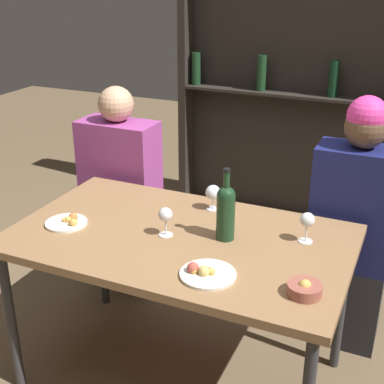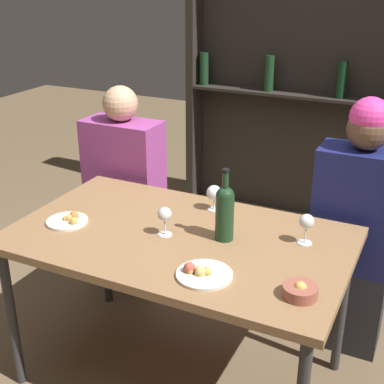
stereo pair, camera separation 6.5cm
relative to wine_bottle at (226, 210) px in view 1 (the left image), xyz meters
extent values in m
plane|color=brown|center=(-0.18, -0.05, -0.88)|extent=(10.00, 10.00, 0.00)
cube|color=olive|center=(-0.18, -0.05, -0.15)|extent=(1.43, 0.85, 0.04)
cylinder|color=#2D2D30|center=(-0.84, -0.42, -0.52)|extent=(0.04, 0.04, 0.71)
cylinder|color=#2D2D30|center=(-0.84, 0.31, -0.52)|extent=(0.04, 0.04, 0.71)
cylinder|color=#2D2D30|center=(0.47, 0.31, -0.52)|extent=(0.04, 0.04, 0.71)
cube|color=#28231E|center=(-0.18, 1.98, 0.26)|extent=(1.71, 0.02, 2.28)
cube|color=#28231E|center=(-1.04, 1.87, 0.26)|extent=(0.06, 0.18, 2.28)
cube|color=#28231E|center=(-0.18, 1.87, 0.07)|extent=(1.63, 0.18, 0.02)
cylinder|color=#19381E|center=(-0.95, 1.87, 0.20)|extent=(0.07, 0.07, 0.24)
cylinder|color=#19381E|center=(-0.44, 1.87, 0.21)|extent=(0.07, 0.07, 0.25)
cylinder|color=black|center=(0.07, 1.87, 0.20)|extent=(0.07, 0.07, 0.25)
cylinder|color=#19381E|center=(0.00, 0.00, -0.03)|extent=(0.08, 0.08, 0.19)
sphere|color=#19381E|center=(0.00, 0.00, 0.06)|extent=(0.08, 0.08, 0.08)
cylinder|color=#19381E|center=(0.00, 0.00, 0.12)|extent=(0.03, 0.03, 0.10)
cylinder|color=black|center=(0.00, 0.00, 0.17)|extent=(0.03, 0.03, 0.01)
cylinder|color=silver|center=(-0.24, -0.08, -0.13)|extent=(0.06, 0.06, 0.00)
cylinder|color=silver|center=(-0.24, -0.08, -0.09)|extent=(0.01, 0.01, 0.08)
sphere|color=silver|center=(-0.24, -0.08, -0.03)|extent=(0.06, 0.06, 0.06)
cylinder|color=silver|center=(-0.15, 0.25, -0.13)|extent=(0.06, 0.06, 0.00)
cylinder|color=silver|center=(-0.15, 0.25, -0.10)|extent=(0.01, 0.01, 0.06)
sphere|color=silver|center=(-0.15, 0.25, -0.05)|extent=(0.07, 0.07, 0.07)
cylinder|color=silver|center=(0.31, 0.11, -0.13)|extent=(0.06, 0.06, 0.00)
cylinder|color=silver|center=(0.31, 0.11, -0.09)|extent=(0.01, 0.01, 0.08)
sphere|color=silver|center=(0.31, 0.11, -0.03)|extent=(0.06, 0.06, 0.06)
cylinder|color=silver|center=(-0.69, -0.16, -0.13)|extent=(0.18, 0.18, 0.01)
sphere|color=#C67038|center=(-0.67, -0.13, -0.11)|extent=(0.04, 0.04, 0.04)
sphere|color=gold|center=(-0.68, -0.16, -0.11)|extent=(0.03, 0.03, 0.03)
sphere|color=gold|center=(-0.69, -0.16, -0.11)|extent=(0.02, 0.02, 0.02)
sphere|color=gold|center=(-0.64, -0.18, -0.11)|extent=(0.04, 0.04, 0.04)
cylinder|color=silver|center=(0.05, -0.30, -0.13)|extent=(0.21, 0.21, 0.01)
sphere|color=#B74C3D|center=(-0.01, -0.31, -0.11)|extent=(0.05, 0.05, 0.05)
sphere|color=#B74C3D|center=(0.05, -0.30, -0.11)|extent=(0.03, 0.03, 0.03)
sphere|color=#E5BC66|center=(0.04, -0.31, -0.11)|extent=(0.04, 0.04, 0.04)
sphere|color=gold|center=(0.00, -0.32, -0.11)|extent=(0.03, 0.03, 0.03)
sphere|color=gold|center=(0.06, -0.30, -0.11)|extent=(0.03, 0.03, 0.03)
cylinder|color=#995142|center=(0.40, -0.28, -0.11)|extent=(0.12, 0.12, 0.04)
sphere|color=gold|center=(0.40, -0.28, -0.10)|extent=(0.05, 0.05, 0.05)
cube|color=#26262B|center=(-0.84, 0.54, -0.65)|extent=(0.39, 0.22, 0.45)
cube|color=#9E3F8C|center=(-0.84, 0.54, -0.14)|extent=(0.43, 0.22, 0.57)
sphere|color=tan|center=(-0.84, 0.54, 0.24)|extent=(0.19, 0.19, 0.19)
cube|color=#26262B|center=(0.45, 0.54, -0.65)|extent=(0.36, 0.22, 0.45)
cube|color=navy|center=(0.45, 0.54, -0.13)|extent=(0.40, 0.22, 0.59)
sphere|color=brown|center=(0.45, 0.54, 0.26)|extent=(0.19, 0.19, 0.19)
sphere|color=#EA3893|center=(0.45, 0.54, 0.31)|extent=(0.18, 0.18, 0.18)
camera|label=1|loc=(0.68, -1.87, 0.92)|focal=50.00mm
camera|label=2|loc=(0.74, -1.84, 0.92)|focal=50.00mm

